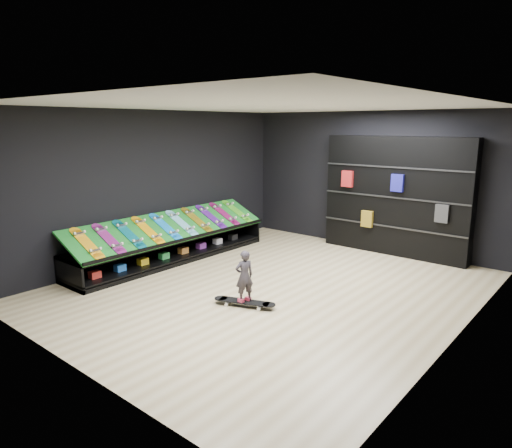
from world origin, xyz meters
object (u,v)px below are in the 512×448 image
Objects in this scene: back_shelving at (396,196)px; floor_skateboard at (244,304)px; display_rack at (173,248)px; child at (244,286)px.

floor_skateboard is at bearing -96.99° from back_shelving.
back_shelving is 3.16× the size of floor_skateboard.
display_rack is at bearing -134.55° from back_shelving.
back_shelving reaches higher than display_rack.
display_rack reaches higher than floor_skateboard.
child is (0.00, 0.00, 0.29)m from floor_skateboard.
floor_skateboard is at bearing -18.42° from display_rack.
child is at bearing 0.00° from floor_skateboard.
child reaches higher than display_rack.
back_shelving is (3.27, 3.32, 0.99)m from display_rack.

